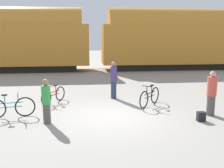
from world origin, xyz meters
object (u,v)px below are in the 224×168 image
at_px(bicycle_maroon, 53,95).
at_px(person_in_green, 46,101).
at_px(person_in_red, 212,94).
at_px(bicycle_black, 150,97).
at_px(person_in_purple, 114,80).
at_px(backpack, 201,116).
at_px(freight_train, 95,38).
at_px(bicycle_teal, 11,107).

relative_size(bicycle_maroon, person_in_green, 0.91).
bearing_deg(person_in_red, person_in_green, -19.65).
bearing_deg(person_in_green, bicycle_black, -172.67).
distance_m(bicycle_maroon, person_in_green, 2.78).
bearing_deg(bicycle_black, person_in_purple, 132.95).
bearing_deg(backpack, freight_train, 102.44).
relative_size(bicycle_maroon, backpack, 4.18).
xyz_separation_m(bicycle_maroon, person_in_green, (0.07, -2.75, 0.43)).
xyz_separation_m(freight_train, bicycle_black, (1.73, -11.55, -2.33)).
xyz_separation_m(freight_train, person_in_green, (-2.35, -13.38, -1.93)).
distance_m(freight_train, backpack, 14.31).
bearing_deg(freight_train, person_in_green, -99.96).
distance_m(bicycle_teal, person_in_red, 7.48).
relative_size(freight_train, person_in_purple, 15.89).
bearing_deg(bicycle_black, backpack, -59.46).
bearing_deg(backpack, bicycle_maroon, 150.25).
relative_size(person_in_purple, person_in_green, 1.14).
relative_size(bicycle_black, backpack, 3.94).
bearing_deg(bicycle_black, person_in_red, -38.96).
relative_size(bicycle_maroon, person_in_red, 0.84).
bearing_deg(bicycle_maroon, bicycle_black, -12.40).
distance_m(freight_train, person_in_purple, 10.23).
distance_m(bicycle_maroon, backpack, 6.29).
relative_size(bicycle_teal, backpack, 5.12).
xyz_separation_m(person_in_red, person_in_green, (-6.04, -0.26, -0.06)).
bearing_deg(freight_train, backpack, -77.56).
height_order(bicycle_maroon, person_in_green, person_in_green).
bearing_deg(bicycle_teal, bicycle_maroon, 55.70).
bearing_deg(freight_train, bicycle_teal, -106.61).
bearing_deg(backpack, bicycle_teal, 170.35).
bearing_deg(person_in_red, backpack, 21.67).
xyz_separation_m(freight_train, person_in_purple, (0.35, -10.06, -1.82)).
distance_m(freight_train, bicycle_maroon, 11.16).
bearing_deg(bicycle_black, bicycle_teal, -169.19).
relative_size(freight_train, bicycle_maroon, 19.76).
xyz_separation_m(bicycle_maroon, person_in_purple, (2.77, 0.57, 0.55)).
height_order(freight_train, person_in_green, freight_train).
bearing_deg(person_in_purple, bicycle_maroon, 48.36).
height_order(bicycle_maroon, backpack, bicycle_maroon).
xyz_separation_m(bicycle_maroon, backpack, (5.45, -3.12, -0.18)).
xyz_separation_m(freight_train, bicycle_teal, (-3.76, -12.60, -2.33)).
distance_m(bicycle_black, person_in_red, 2.55).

